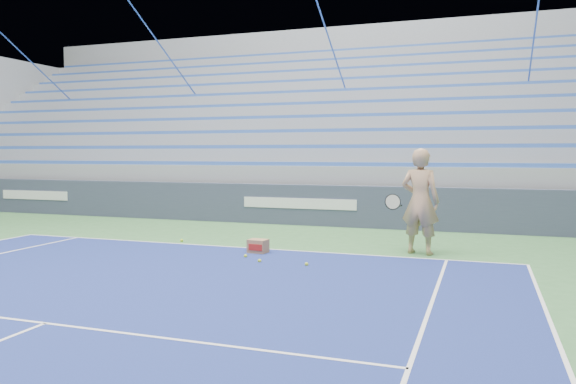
{
  "coord_description": "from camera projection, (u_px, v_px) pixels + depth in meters",
  "views": [
    {
      "loc": [
        4.72,
        1.36,
        1.97
      ],
      "look_at": [
        0.86,
        12.38,
        1.15
      ],
      "focal_mm": 35.0,
      "sensor_mm": 36.0,
      "label": 1
    }
  ],
  "objects": [
    {
      "name": "sponsor_barrier",
      "position": [
        301.0,
        205.0,
        15.33
      ],
      "size": [
        30.0,
        0.32,
        1.1
      ],
      "color": "#363D53",
      "rests_on": "ground"
    },
    {
      "name": "bleachers",
      "position": [
        349.0,
        142.0,
        20.59
      ],
      "size": [
        31.0,
        9.15,
        7.3
      ],
      "color": "#909398",
      "rests_on": "ground"
    },
    {
      "name": "tennis_player",
      "position": [
        420.0,
        201.0,
        10.85
      ],
      "size": [
        1.03,
        0.94,
        2.06
      ],
      "color": "tan",
      "rests_on": "ground"
    },
    {
      "name": "ball_box",
      "position": [
        258.0,
        246.0,
        10.99
      ],
      "size": [
        0.39,
        0.32,
        0.27
      ],
      "color": "#9D714C",
      "rests_on": "ground"
    },
    {
      "name": "tennis_ball_0",
      "position": [
        260.0,
        261.0,
        10.05
      ],
      "size": [
        0.07,
        0.07,
        0.07
      ],
      "primitive_type": "sphere",
      "color": "#C8E12E",
      "rests_on": "ground"
    },
    {
      "name": "tennis_ball_1",
      "position": [
        307.0,
        264.0,
        9.73
      ],
      "size": [
        0.07,
        0.07,
        0.07
      ],
      "primitive_type": "sphere",
      "color": "#C8E12E",
      "rests_on": "ground"
    },
    {
      "name": "tennis_ball_2",
      "position": [
        182.0,
        240.0,
        12.4
      ],
      "size": [
        0.07,
        0.07,
        0.07
      ],
      "primitive_type": "sphere",
      "color": "#C8E12E",
      "rests_on": "ground"
    },
    {
      "name": "tennis_ball_3",
      "position": [
        246.0,
        256.0,
        10.52
      ],
      "size": [
        0.07,
        0.07,
        0.07
      ],
      "primitive_type": "sphere",
      "color": "#C8E12E",
      "rests_on": "ground"
    }
  ]
}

